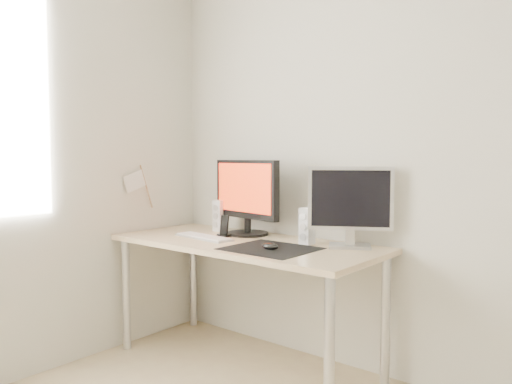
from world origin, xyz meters
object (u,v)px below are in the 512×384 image
Objects in this scene: main_monitor at (246,194)px; phone_dock at (224,230)px; mouse at (270,246)px; keyboard at (204,237)px; desk at (245,254)px; speaker_left at (220,216)px; speaker_right at (307,226)px; second_monitor at (350,203)px.

phone_dock is (-0.06, -0.13, -0.21)m from main_monitor.
mouse reaches higher than keyboard.
desk is 7.84× the size of speaker_left.
keyboard is (-0.26, -0.08, 0.09)m from desk.
speaker_left and speaker_right have the same top height.
main_monitor reaches higher than speaker_left.
keyboard is at bearing -113.92° from main_monitor.
main_monitor is at bearing 66.08° from keyboard.
main_monitor reaches higher than keyboard.
desk is at bearing -157.93° from speaker_right.
desk is 0.24m from phone_dock.
speaker_left is at bearing 175.33° from speaker_right.
desk is 0.28m from keyboard.
speaker_left is (-0.24, 0.01, -0.15)m from main_monitor.
keyboard is (-0.12, -0.26, -0.25)m from main_monitor.
speaker_left is at bearing 153.97° from mouse.
desk is at bearing -13.05° from phone_dock.
mouse is 0.28m from speaker_right.
main_monitor is at bearing 64.45° from phone_dock.
speaker_right reaches higher than keyboard.
second_monitor is at bearing 11.57° from phone_dock.
speaker_left is (-0.67, 0.33, 0.08)m from mouse.
keyboard is (0.13, -0.27, -0.09)m from speaker_left.
speaker_right is at bearing 19.96° from keyboard.
main_monitor is at bearing -177.99° from second_monitor.
phone_dock reaches higher than desk.
second_monitor is 0.28m from speaker_right.
speaker_right is at bearing -5.29° from main_monitor.
mouse is at bearing -24.73° from desk.
speaker_right reaches higher than mouse.
mouse is 0.54m from keyboard.
speaker_right is 0.55m from phone_dock.
main_monitor is at bearing 128.19° from desk.
speaker_right is (0.72, -0.06, 0.00)m from speaker_left.
phone_dock is at bearing 159.97° from mouse.
speaker_right is (0.48, -0.04, -0.15)m from main_monitor.
desk is at bearing -26.97° from speaker_left.
phone_dock is (-0.77, -0.16, -0.20)m from second_monitor.
speaker_left reaches higher than keyboard.
main_monitor is 0.38m from keyboard.
speaker_right is 1.57× the size of phone_dock.
mouse is at bearing -20.03° from phone_dock.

